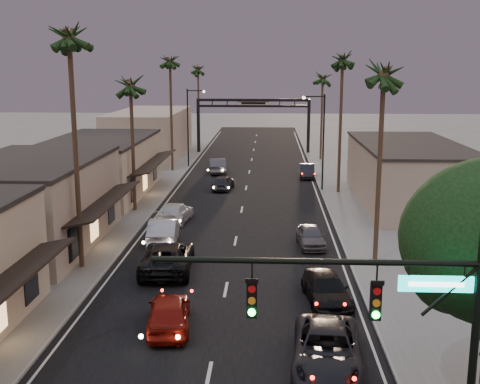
# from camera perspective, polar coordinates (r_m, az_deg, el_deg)

# --- Properties ---
(ground) EXTENTS (200.00, 200.00, 0.00)m
(ground) POSITION_cam_1_polar(r_m,az_deg,el_deg) (52.09, 0.32, -0.92)
(ground) COLOR slate
(ground) RESTS_ON ground
(road) EXTENTS (14.00, 120.00, 0.02)m
(road) POSITION_cam_1_polar(r_m,az_deg,el_deg) (56.97, 0.55, 0.19)
(road) COLOR black
(road) RESTS_ON ground
(sidewalk_left) EXTENTS (5.00, 92.00, 0.12)m
(sidewalk_left) POSITION_cam_1_polar(r_m,az_deg,el_deg) (64.86, -7.62, 1.57)
(sidewalk_left) COLOR slate
(sidewalk_left) RESTS_ON ground
(sidewalk_right) EXTENTS (5.00, 92.00, 0.12)m
(sidewalk_right) POSITION_cam_1_polar(r_m,az_deg,el_deg) (64.21, 9.30, 1.41)
(sidewalk_right) COLOR slate
(sidewalk_right) RESTS_ON ground
(storefront_mid) EXTENTS (8.00, 14.00, 5.50)m
(storefront_mid) POSITION_cam_1_polar(r_m,az_deg,el_deg) (40.74, -19.18, -1.24)
(storefront_mid) COLOR gray
(storefront_mid) RESTS_ON ground
(storefront_far) EXTENTS (8.00, 16.00, 5.00)m
(storefront_far) POSITION_cam_1_polar(r_m,az_deg,el_deg) (55.64, -13.09, 2.21)
(storefront_far) COLOR beige
(storefront_far) RESTS_ON ground
(storefront_dist) EXTENTS (8.00, 20.00, 6.00)m
(storefront_dist) POSITION_cam_1_polar(r_m,az_deg,el_deg) (77.74, -8.51, 5.42)
(storefront_dist) COLOR gray
(storefront_dist) RESTS_ON ground
(building_right) EXTENTS (8.00, 18.00, 5.00)m
(building_right) POSITION_cam_1_polar(r_m,az_deg,el_deg) (52.88, 15.67, 1.59)
(building_right) COLOR gray
(building_right) RESTS_ON ground
(traffic_signal) EXTENTS (8.51, 0.22, 7.80)m
(traffic_signal) POSITION_cam_1_polar(r_m,az_deg,el_deg) (16.46, 15.07, -11.53)
(traffic_signal) COLOR black
(traffic_signal) RESTS_ON ground
(arch) EXTENTS (15.20, 0.40, 7.27)m
(arch) POSITION_cam_1_polar(r_m,az_deg,el_deg) (81.01, 1.27, 7.60)
(arch) COLOR black
(arch) RESTS_ON ground
(streetlight_right) EXTENTS (2.13, 0.30, 9.00)m
(streetlight_right) POSITION_cam_1_polar(r_m,az_deg,el_deg) (56.30, 7.64, 5.43)
(streetlight_right) COLOR black
(streetlight_right) RESTS_ON ground
(streetlight_left) EXTENTS (2.13, 0.30, 9.00)m
(streetlight_left) POSITION_cam_1_polar(r_m,az_deg,el_deg) (69.64, -4.75, 6.71)
(streetlight_left) COLOR black
(streetlight_left) RESTS_ON ground
(palm_lb) EXTENTS (3.20, 3.20, 15.20)m
(palm_lb) POSITION_cam_1_polar(r_m,az_deg,el_deg) (34.55, -15.94, 14.53)
(palm_lb) COLOR #38281C
(palm_lb) RESTS_ON ground
(palm_lc) EXTENTS (3.20, 3.20, 12.20)m
(palm_lc) POSITION_cam_1_polar(r_m,az_deg,el_deg) (48.01, -10.36, 10.41)
(palm_lc) COLOR #38281C
(palm_lc) RESTS_ON ground
(palm_ld) EXTENTS (3.20, 3.20, 14.20)m
(palm_ld) POSITION_cam_1_polar(r_m,az_deg,el_deg) (66.65, -6.67, 12.54)
(palm_ld) COLOR #38281C
(palm_ld) RESTS_ON ground
(palm_ra) EXTENTS (3.20, 3.20, 13.20)m
(palm_ra) POSITION_cam_1_polar(r_m,az_deg,el_deg) (35.34, 13.51, 11.43)
(palm_ra) COLOR #38281C
(palm_ra) RESTS_ON ground
(palm_rb) EXTENTS (3.20, 3.20, 14.20)m
(palm_rb) POSITION_cam_1_polar(r_m,az_deg,el_deg) (55.14, 9.72, 12.62)
(palm_rb) COLOR #38281C
(palm_rb) RESTS_ON ground
(palm_rc) EXTENTS (3.20, 3.20, 12.20)m
(palm_rc) POSITION_cam_1_polar(r_m,az_deg,el_deg) (75.04, 7.86, 10.94)
(palm_rc) COLOR #38281C
(palm_rc) RESTS_ON ground
(palm_far) EXTENTS (3.20, 3.20, 13.20)m
(palm_far) POSITION_cam_1_polar(r_m,az_deg,el_deg) (89.38, -4.01, 11.77)
(palm_far) COLOR #38281C
(palm_far) RESTS_ON ground
(oncoming_red) EXTENTS (2.38, 4.79, 1.57)m
(oncoming_red) POSITION_cam_1_polar(r_m,az_deg,el_deg) (27.43, -6.76, -11.25)
(oncoming_red) COLOR maroon
(oncoming_red) RESTS_ON ground
(oncoming_pickup) EXTENTS (3.11, 6.17, 1.67)m
(oncoming_pickup) POSITION_cam_1_polar(r_m,az_deg,el_deg) (34.74, -6.89, -6.13)
(oncoming_pickup) COLOR black
(oncoming_pickup) RESTS_ON ground
(oncoming_silver) EXTENTS (2.24, 5.29, 1.70)m
(oncoming_silver) POSITION_cam_1_polar(r_m,az_deg,el_deg) (40.13, -7.26, -3.66)
(oncoming_silver) COLOR #A6A5AA
(oncoming_silver) RESTS_ON ground
(oncoming_white) EXTENTS (2.53, 5.18, 1.45)m
(oncoming_white) POSITION_cam_1_polar(r_m,az_deg,el_deg) (45.42, -6.21, -1.96)
(oncoming_white) COLOR silver
(oncoming_white) RESTS_ON ground
(oncoming_dgrey) EXTENTS (2.17, 4.34, 1.42)m
(oncoming_dgrey) POSITION_cam_1_polar(r_m,az_deg,el_deg) (56.95, -1.63, 0.90)
(oncoming_dgrey) COLOR black
(oncoming_dgrey) RESTS_ON ground
(oncoming_grey_far) EXTENTS (2.36, 5.13, 1.63)m
(oncoming_grey_far) POSITION_cam_1_polar(r_m,az_deg,el_deg) (66.02, -2.16, 2.51)
(oncoming_grey_far) COLOR #434347
(oncoming_grey_far) RESTS_ON ground
(curbside_near) EXTENTS (3.07, 5.88, 1.58)m
(curbside_near) POSITION_cam_1_polar(r_m,az_deg,el_deg) (24.19, 8.24, -14.56)
(curbside_near) COLOR black
(curbside_near) RESTS_ON ground
(curbside_black) EXTENTS (2.54, 5.07, 1.41)m
(curbside_black) POSITION_cam_1_polar(r_m,az_deg,el_deg) (30.37, 8.19, -9.11)
(curbside_black) COLOR black
(curbside_black) RESTS_ON ground
(curbside_grey) EXTENTS (1.97, 4.19, 1.38)m
(curbside_grey) POSITION_cam_1_polar(r_m,az_deg,el_deg) (39.39, 6.71, -4.17)
(curbside_grey) COLOR #504F55
(curbside_grey) RESTS_ON ground
(curbside_far) EXTENTS (1.68, 4.34, 1.41)m
(curbside_far) POSITION_cam_1_polar(r_m,az_deg,el_deg) (63.59, 6.39, 1.98)
(curbside_far) COLOR black
(curbside_far) RESTS_ON ground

